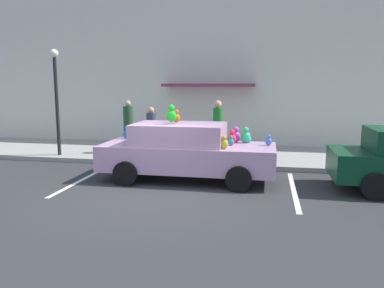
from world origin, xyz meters
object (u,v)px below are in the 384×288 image
(teddy_bear_on_sidewalk, at_px, (142,145))
(pedestrian_near_shopfront, at_px, (129,129))
(plush_covered_car, at_px, (186,151))
(street_lamp_post, at_px, (56,90))
(pedestrian_walking_past, at_px, (218,132))
(pedestrian_by_lamp, at_px, (151,134))

(teddy_bear_on_sidewalk, distance_m, pedestrian_near_shopfront, 0.90)
(plush_covered_car, xyz_separation_m, street_lamp_post, (-4.93, 1.98, 1.57))
(pedestrian_near_shopfront, bearing_deg, street_lamp_post, -158.31)
(plush_covered_car, xyz_separation_m, pedestrian_near_shopfront, (-2.71, 2.86, 0.22))
(pedestrian_near_shopfront, height_order, pedestrian_walking_past, pedestrian_walking_past)
(pedestrian_by_lamp, bearing_deg, teddy_bear_on_sidewalk, 158.41)
(street_lamp_post, distance_m, pedestrian_near_shopfront, 2.75)
(plush_covered_car, relative_size, street_lamp_post, 1.30)
(plush_covered_car, height_order, pedestrian_near_shopfront, plush_covered_car)
(pedestrian_by_lamp, bearing_deg, pedestrian_walking_past, -4.44)
(plush_covered_car, height_order, teddy_bear_on_sidewalk, plush_covered_car)
(plush_covered_car, relative_size, pedestrian_walking_past, 2.42)
(pedestrian_near_shopfront, bearing_deg, pedestrian_by_lamp, -28.02)
(teddy_bear_on_sidewalk, height_order, street_lamp_post, street_lamp_post)
(plush_covered_car, relative_size, pedestrian_by_lamp, 2.77)
(plush_covered_car, bearing_deg, teddy_bear_on_sidewalk, 129.95)
(teddy_bear_on_sidewalk, relative_size, street_lamp_post, 0.22)
(plush_covered_car, distance_m, pedestrian_near_shopfront, 3.94)
(teddy_bear_on_sidewalk, distance_m, street_lamp_post, 3.45)
(teddy_bear_on_sidewalk, bearing_deg, pedestrian_near_shopfront, 148.43)
(teddy_bear_on_sidewalk, bearing_deg, pedestrian_walking_past, -7.04)
(plush_covered_car, xyz_separation_m, pedestrian_walking_past, (0.59, 2.14, 0.27))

